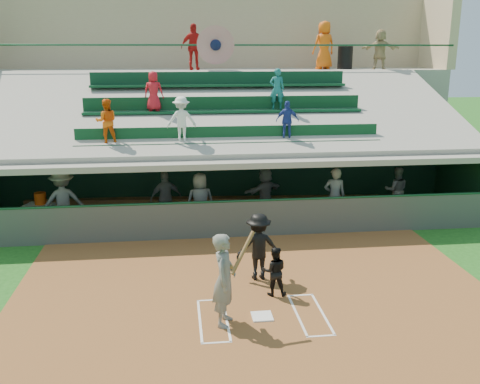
{
  "coord_description": "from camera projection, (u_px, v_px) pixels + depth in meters",
  "views": [
    {
      "loc": [
        -1.67,
        -9.98,
        5.43
      ],
      "look_at": [
        -0.04,
        3.5,
        1.8
      ],
      "focal_mm": 40.0,
      "sensor_mm": 36.0,
      "label": 1
    }
  ],
  "objects": [
    {
      "name": "ground",
      "position": [
        262.0,
        318.0,
        11.17
      ],
      "size": [
        100.0,
        100.0,
        0.0
      ],
      "primitive_type": "plane",
      "color": "#1C5718",
      "rests_on": "ground"
    },
    {
      "name": "dirt_slab",
      "position": [
        258.0,
        306.0,
        11.65
      ],
      "size": [
        11.0,
        9.0,
        0.02
      ],
      "primitive_type": "cube",
      "color": "brown",
      "rests_on": "ground"
    },
    {
      "name": "home_plate",
      "position": [
        262.0,
        316.0,
        11.16
      ],
      "size": [
        0.43,
        0.43,
        0.03
      ],
      "primitive_type": "cube",
      "color": "white",
      "rests_on": "dirt_slab"
    },
    {
      "name": "batters_box_chalk",
      "position": [
        262.0,
        317.0,
        11.16
      ],
      "size": [
        2.65,
        1.85,
        0.01
      ],
      "color": "white",
      "rests_on": "dirt_slab"
    },
    {
      "name": "dugout_floor",
      "position": [
        230.0,
        219.0,
        17.64
      ],
      "size": [
        16.0,
        3.5,
        0.04
      ],
      "primitive_type": "cube",
      "color": "gray",
      "rests_on": "ground"
    },
    {
      "name": "concourse_slab",
      "position": [
        214.0,
        123.0,
        23.52
      ],
      "size": [
        20.0,
        3.0,
        4.6
      ],
      "primitive_type": "cube",
      "color": "gray",
      "rests_on": "ground"
    },
    {
      "name": "grandstand",
      "position": [
        219.0,
        134.0,
        20.67
      ],
      "size": [
        20.4,
        10.4,
        7.8
      ],
      "color": "#494D48",
      "rests_on": "ground"
    },
    {
      "name": "batter_at_plate",
      "position": [
        225.0,
        279.0,
        10.67
      ],
      "size": [
        0.95,
        0.82,
        1.95
      ],
      "color": "#5D605B",
      "rests_on": "dirt_slab"
    },
    {
      "name": "catcher",
      "position": [
        274.0,
        271.0,
        12.04
      ],
      "size": [
        0.6,
        0.5,
        1.15
      ],
      "primitive_type": "imported",
      "rotation": [
        0.0,
        0.0,
        3.02
      ],
      "color": "black",
      "rests_on": "dirt_slab"
    },
    {
      "name": "home_umpire",
      "position": [
        258.0,
        246.0,
        12.86
      ],
      "size": [
        1.11,
        0.69,
        1.65
      ],
      "primitive_type": "imported",
      "rotation": [
        0.0,
        0.0,
        3.22
      ],
      "color": "black",
      "rests_on": "dirt_slab"
    },
    {
      "name": "dugout_bench",
      "position": [
        222.0,
        203.0,
        18.64
      ],
      "size": [
        13.49,
        1.52,
        0.41
      ],
      "primitive_type": "cube",
      "rotation": [
        0.0,
        0.0,
        -0.08
      ],
      "color": "brown",
      "rests_on": "dugout_floor"
    },
    {
      "name": "white_table",
      "position": [
        39.0,
        216.0,
        16.65
      ],
      "size": [
        0.99,
        0.86,
        0.73
      ],
      "primitive_type": "cube",
      "rotation": [
        0.0,
        0.0,
        -0.31
      ],
      "color": "silver",
      "rests_on": "dugout_floor"
    },
    {
      "name": "water_cooler",
      "position": [
        40.0,
        198.0,
        16.59
      ],
      "size": [
        0.36,
        0.36,
        0.36
      ],
      "primitive_type": "cylinder",
      "color": "#E14C0D",
      "rests_on": "white_table"
    },
    {
      "name": "dugout_player_a",
      "position": [
        63.0,
        201.0,
        16.04
      ],
      "size": [
        1.41,
        1.03,
        1.96
      ],
      "primitive_type": "imported",
      "rotation": [
        0.0,
        0.0,
        3.41
      ],
      "color": "#5A5D58",
      "rests_on": "dugout_floor"
    },
    {
      "name": "dugout_player_b",
      "position": [
        166.0,
        198.0,
        16.87
      ],
      "size": [
        1.08,
        0.69,
        1.72
      ],
      "primitive_type": "imported",
      "rotation": [
        0.0,
        0.0,
        3.43
      ],
      "color": "#52544F",
      "rests_on": "dugout_floor"
    },
    {
      "name": "dugout_player_c",
      "position": [
        200.0,
        201.0,
        16.37
      ],
      "size": [
        0.95,
        0.7,
        1.77
      ],
      "primitive_type": "imported",
      "rotation": [
        0.0,
        0.0,
        3.31
      ],
      "color": "#535551",
      "rests_on": "dugout_floor"
    },
    {
      "name": "dugout_player_d",
      "position": [
        265.0,
        192.0,
        17.76
      ],
      "size": [
        1.53,
        1.22,
        1.63
      ],
      "primitive_type": "imported",
      "rotation": [
        0.0,
        0.0,
        3.71
      ],
      "color": "#5D5F5A",
      "rests_on": "dugout_floor"
    },
    {
      "name": "dugout_player_e",
      "position": [
        334.0,
        197.0,
        16.77
      ],
      "size": [
        0.75,
        0.58,
        1.85
      ],
      "primitive_type": "imported",
      "rotation": [
        0.0,
        0.0,
        2.93
      ],
      "color": "#5B5E58",
      "rests_on": "dugout_floor"
    },
    {
      "name": "dugout_player_f",
      "position": [
        396.0,
        190.0,
        18.05
      ],
      "size": [
        0.89,
        0.77,
        1.58
      ],
      "primitive_type": "imported",
      "rotation": [
        0.0,
        0.0,
        2.9
      ],
      "color": "#5F625D",
      "rests_on": "dugout_floor"
    },
    {
      "name": "trash_bin",
      "position": [
        345.0,
        58.0,
        23.15
      ],
      "size": [
        0.64,
        0.64,
        0.97
      ],
      "primitive_type": "cylinder",
      "color": "black",
      "rests_on": "concourse_slab"
    },
    {
      "name": "concourse_staff_a",
      "position": [
        194.0,
        47.0,
        21.84
      ],
      "size": [
        1.16,
        0.66,
        1.85
      ],
      "primitive_type": "imported",
      "rotation": [
        0.0,
        0.0,
        2.94
      ],
      "color": "red",
      "rests_on": "concourse_slab"
    },
    {
      "name": "concourse_staff_b",
      "position": [
        324.0,
        45.0,
        22.74
      ],
      "size": [
        1.1,
        0.84,
        2.0
      ],
      "primitive_type": "imported",
      "rotation": [
        0.0,
        0.0,
        3.37
      ],
      "color": "#EB5B0D",
      "rests_on": "concourse_slab"
    },
    {
      "name": "concourse_staff_c",
      "position": [
        380.0,
        50.0,
        22.3
      ],
      "size": [
        1.6,
        1.07,
        1.65
      ],
      "primitive_type": "imported",
      "rotation": [
        0.0,
        0.0,
        2.72
      ],
      "color": "tan",
      "rests_on": "concourse_slab"
    }
  ]
}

